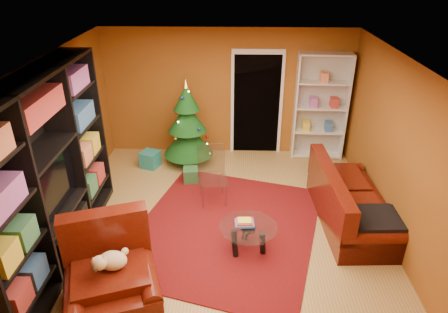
{
  "coord_description": "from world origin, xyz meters",
  "views": [
    {
      "loc": [
        0.17,
        -5.07,
        3.86
      ],
      "look_at": [
        0.0,
        0.4,
        1.05
      ],
      "focal_mm": 32.0,
      "sensor_mm": 36.0,
      "label": 1
    }
  ],
  "objects_px": {
    "white_bookshelf": "(321,107)",
    "dog": "(113,261)",
    "acrylic_chair": "(213,179)",
    "gift_box_teal": "(150,159)",
    "gift_box_red": "(184,148)",
    "coffee_table": "(248,238)",
    "gift_box_green": "(191,175)",
    "sofa": "(353,197)",
    "rug": "(226,228)",
    "armchair": "(111,279)",
    "media_unit": "(45,176)",
    "christmas_tree": "(187,124)"
  },
  "relations": [
    {
      "from": "white_bookshelf",
      "to": "dog",
      "type": "distance_m",
      "value": 5.18
    },
    {
      "from": "acrylic_chair",
      "to": "gift_box_teal",
      "type": "bearing_deg",
      "value": 126.26
    },
    {
      "from": "gift_box_red",
      "to": "coffee_table",
      "type": "distance_m",
      "value": 3.37
    },
    {
      "from": "coffee_table",
      "to": "acrylic_chair",
      "type": "relative_size",
      "value": 0.9
    },
    {
      "from": "gift_box_green",
      "to": "coffee_table",
      "type": "xyz_separation_m",
      "value": [
        1.02,
        -1.91,
        0.08
      ]
    },
    {
      "from": "dog",
      "to": "sofa",
      "type": "xyz_separation_m",
      "value": [
        3.25,
        1.8,
        -0.22
      ]
    },
    {
      "from": "gift_box_green",
      "to": "acrylic_chair",
      "type": "xyz_separation_m",
      "value": [
        0.45,
        -0.68,
        0.32
      ]
    },
    {
      "from": "rug",
      "to": "gift_box_green",
      "type": "height_order",
      "value": "gift_box_green"
    },
    {
      "from": "acrylic_chair",
      "to": "armchair",
      "type": "bearing_deg",
      "value": -125.14
    },
    {
      "from": "sofa",
      "to": "acrylic_chair",
      "type": "relative_size",
      "value": 2.28
    },
    {
      "from": "rug",
      "to": "media_unit",
      "type": "relative_size",
      "value": 0.93
    },
    {
      "from": "christmas_tree",
      "to": "gift_box_green",
      "type": "distance_m",
      "value": 1.05
    },
    {
      "from": "gift_box_red",
      "to": "coffee_table",
      "type": "height_order",
      "value": "coffee_table"
    },
    {
      "from": "gift_box_teal",
      "to": "dog",
      "type": "relative_size",
      "value": 0.82
    },
    {
      "from": "white_bookshelf",
      "to": "armchair",
      "type": "height_order",
      "value": "white_bookshelf"
    },
    {
      "from": "media_unit",
      "to": "christmas_tree",
      "type": "relative_size",
      "value": 1.9
    },
    {
      "from": "christmas_tree",
      "to": "gift_box_green",
      "type": "relative_size",
      "value": 6.47
    },
    {
      "from": "christmas_tree",
      "to": "dog",
      "type": "bearing_deg",
      "value": -97.1
    },
    {
      "from": "media_unit",
      "to": "armchair",
      "type": "relative_size",
      "value": 2.91
    },
    {
      "from": "gift_box_red",
      "to": "rug",
      "type": "bearing_deg",
      "value": -69.85
    },
    {
      "from": "armchair",
      "to": "rug",
      "type": "bearing_deg",
      "value": 31.04
    },
    {
      "from": "armchair",
      "to": "coffee_table",
      "type": "xyz_separation_m",
      "value": [
        1.63,
        1.1,
        -0.23
      ]
    },
    {
      "from": "armchair",
      "to": "acrylic_chair",
      "type": "distance_m",
      "value": 2.56
    },
    {
      "from": "rug",
      "to": "dog",
      "type": "relative_size",
      "value": 7.78
    },
    {
      "from": "gift_box_teal",
      "to": "white_bookshelf",
      "type": "relative_size",
      "value": 0.15
    },
    {
      "from": "rug",
      "to": "coffee_table",
      "type": "bearing_deg",
      "value": -55.95
    },
    {
      "from": "white_bookshelf",
      "to": "acrylic_chair",
      "type": "xyz_separation_m",
      "value": [
        -2.07,
        -1.86,
        -0.62
      ]
    },
    {
      "from": "gift_box_red",
      "to": "coffee_table",
      "type": "bearing_deg",
      "value": -67.44
    },
    {
      "from": "gift_box_red",
      "to": "gift_box_green",
      "type": "bearing_deg",
      "value": -77.36
    },
    {
      "from": "media_unit",
      "to": "christmas_tree",
      "type": "height_order",
      "value": "media_unit"
    },
    {
      "from": "rug",
      "to": "sofa",
      "type": "bearing_deg",
      "value": 8.03
    },
    {
      "from": "gift_box_red",
      "to": "white_bookshelf",
      "type": "bearing_deg",
      "value": -0.41
    },
    {
      "from": "media_unit",
      "to": "dog",
      "type": "xyz_separation_m",
      "value": [
        1.04,
        -0.87,
        -0.61
      ]
    },
    {
      "from": "rug",
      "to": "coffee_table",
      "type": "distance_m",
      "value": 0.62
    },
    {
      "from": "rug",
      "to": "gift_box_teal",
      "type": "distance_m",
      "value": 2.54
    },
    {
      "from": "rug",
      "to": "sofa",
      "type": "height_order",
      "value": "sofa"
    },
    {
      "from": "gift_box_red",
      "to": "armchair",
      "type": "distance_m",
      "value": 4.23
    },
    {
      "from": "gift_box_red",
      "to": "dog",
      "type": "distance_m",
      "value": 4.19
    },
    {
      "from": "sofa",
      "to": "coffee_table",
      "type": "bearing_deg",
      "value": 112.14
    },
    {
      "from": "acrylic_chair",
      "to": "coffee_table",
      "type": "bearing_deg",
      "value": -75.67
    },
    {
      "from": "gift_box_teal",
      "to": "gift_box_red",
      "type": "xyz_separation_m",
      "value": [
        0.61,
        0.63,
        -0.06
      ]
    },
    {
      "from": "gift_box_teal",
      "to": "acrylic_chair",
      "type": "relative_size",
      "value": 0.36
    },
    {
      "from": "gift_box_red",
      "to": "armchair",
      "type": "xyz_separation_m",
      "value": [
        -0.34,
        -4.2,
        0.34
      ]
    },
    {
      "from": "rug",
      "to": "acrylic_chair",
      "type": "bearing_deg",
      "value": 107.87
    },
    {
      "from": "rug",
      "to": "white_bookshelf",
      "type": "bearing_deg",
      "value": 54.77
    },
    {
      "from": "armchair",
      "to": "acrylic_chair",
      "type": "height_order",
      "value": "acrylic_chair"
    },
    {
      "from": "gift_box_green",
      "to": "gift_box_red",
      "type": "relative_size",
      "value": 1.27
    },
    {
      "from": "gift_box_teal",
      "to": "rug",
      "type": "bearing_deg",
      "value": -51.75
    },
    {
      "from": "acrylic_chair",
      "to": "white_bookshelf",
      "type": "bearing_deg",
      "value": 31.34
    },
    {
      "from": "rug",
      "to": "armchair",
      "type": "xyz_separation_m",
      "value": [
        -1.3,
        -1.58,
        0.44
      ]
    }
  ]
}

